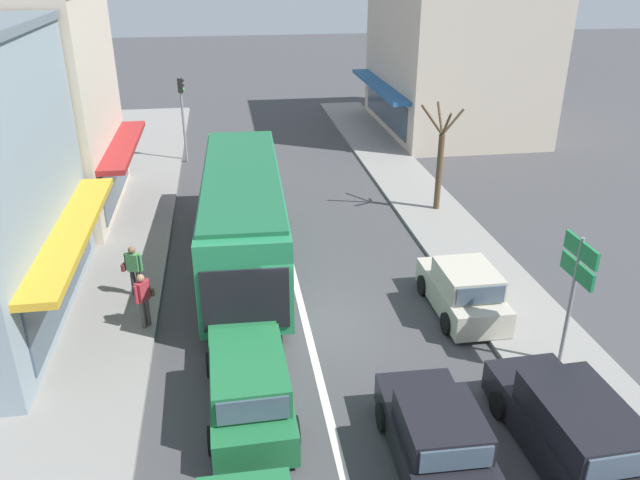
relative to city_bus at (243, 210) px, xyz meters
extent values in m
plane|color=#3F3F42|center=(1.51, -4.35, -1.88)|extent=(140.00, 140.00, 0.00)
cube|color=silver|center=(1.51, -0.35, -1.88)|extent=(0.20, 28.00, 0.01)
cube|color=gray|center=(-5.29, 1.65, -1.81)|extent=(5.20, 44.00, 0.14)
cube|color=gray|center=(7.71, 1.65, -1.82)|extent=(2.80, 44.00, 0.12)
cube|color=gold|center=(-4.80, -2.87, 0.82)|extent=(1.10, 8.29, 0.20)
cube|color=#425160|center=(-5.22, -2.87, -0.48)|extent=(0.06, 7.21, 1.80)
cube|color=beige|center=(-8.69, 5.63, 2.33)|extent=(7.46, 7.75, 8.42)
cube|color=maroon|center=(-4.51, 5.63, 0.82)|extent=(1.10, 7.13, 0.20)
cube|color=#425160|center=(-4.93, 5.63, -0.48)|extent=(0.06, 6.20, 1.80)
cube|color=beige|center=(13.01, 16.12, 3.05)|extent=(7.92, 11.15, 9.86)
cube|color=#23568E|center=(8.60, 16.12, 0.82)|extent=(1.10, 10.26, 0.20)
cube|color=#425160|center=(9.02, 16.12, -0.48)|extent=(0.06, 8.92, 1.80)
cube|color=#237A4C|center=(0.00, 0.01, -0.12)|extent=(2.86, 10.88, 2.70)
cube|color=#425160|center=(0.00, 0.01, 0.28)|extent=(2.88, 10.45, 0.90)
cube|color=black|center=(-0.18, -5.42, -0.32)|extent=(2.25, 0.13, 1.76)
cube|color=#1A5B39|center=(0.00, 0.01, 1.29)|extent=(2.70, 10.01, 0.12)
cylinder|color=black|center=(-1.14, 3.40, -1.40)|extent=(0.29, 0.97, 0.96)
cylinder|color=black|center=(1.36, 3.32, -1.40)|extent=(0.29, 0.97, 0.96)
cylinder|color=black|center=(-1.35, -2.92, -1.40)|extent=(0.29, 0.97, 0.96)
cylinder|color=black|center=(1.15, -3.00, -1.40)|extent=(0.29, 0.97, 0.96)
cube|color=black|center=(3.43, -10.15, -1.37)|extent=(1.83, 4.25, 0.72)
cube|color=black|center=(3.43, -10.25, -0.71)|extent=(1.61, 1.84, 0.60)
cube|color=#425160|center=(3.45, -9.33, -0.71)|extent=(1.44, 0.10, 0.51)
cube|color=#425160|center=(3.40, -11.17, -0.71)|extent=(1.41, 0.10, 0.48)
cylinder|color=black|center=(2.61, -8.87, -1.57)|extent=(0.20, 0.62, 0.62)
cylinder|color=black|center=(4.33, -8.92, -1.57)|extent=(0.20, 0.62, 0.62)
cube|color=#1E6638|center=(-0.26, -7.66, -1.36)|extent=(1.85, 4.53, 0.76)
cube|color=#1E6638|center=(-0.25, -8.01, -0.64)|extent=(1.69, 2.63, 0.68)
cube|color=#425160|center=(-0.28, -6.69, -0.64)|extent=(1.51, 0.09, 0.58)
cube|color=#425160|center=(-0.23, -9.33, -0.64)|extent=(1.48, 0.09, 0.54)
cylinder|color=black|center=(-1.17, -6.32, -1.57)|extent=(0.19, 0.62, 0.62)
cylinder|color=black|center=(0.59, -6.29, -1.57)|extent=(0.19, 0.62, 0.62)
cylinder|color=black|center=(-1.11, -9.02, -1.57)|extent=(0.19, 0.62, 0.62)
cylinder|color=black|center=(0.65, -8.99, -1.57)|extent=(0.19, 0.62, 0.62)
cube|color=black|center=(6.24, -10.20, -1.36)|extent=(1.90, 4.55, 0.76)
cube|color=black|center=(6.25, -10.55, -0.64)|extent=(1.72, 2.65, 0.68)
cube|color=#425160|center=(6.21, -9.23, -0.64)|extent=(1.51, 0.11, 0.58)
cube|color=#425160|center=(6.29, -11.87, -0.64)|extent=(1.48, 0.11, 0.54)
cylinder|color=black|center=(5.31, -8.88, -1.57)|extent=(0.20, 0.63, 0.62)
cylinder|color=black|center=(7.07, -8.83, -1.57)|extent=(0.20, 0.63, 0.62)
cube|color=#B7B29E|center=(6.14, -4.29, -1.36)|extent=(1.64, 3.70, 0.76)
cube|color=#B7B29E|center=(6.14, -4.59, -0.66)|extent=(1.52, 1.90, 0.64)
cube|color=#425160|center=(6.14, -3.62, -0.66)|extent=(1.40, 0.06, 0.54)
cube|color=#425160|center=(6.14, -5.56, -0.66)|extent=(1.37, 0.06, 0.51)
cylinder|color=black|center=(5.32, -3.18, -1.57)|extent=(0.18, 0.62, 0.62)
cylinder|color=black|center=(6.96, -3.18, -1.57)|extent=(0.18, 0.62, 0.62)
cylinder|color=black|center=(5.32, -5.40, -1.57)|extent=(0.18, 0.62, 0.62)
cylinder|color=black|center=(6.96, -5.40, -1.57)|extent=(0.18, 0.62, 0.62)
cylinder|color=gray|center=(-2.43, 11.77, 0.22)|extent=(0.12, 0.12, 4.20)
cube|color=black|center=(-2.43, 11.77, 1.97)|extent=(0.24, 0.24, 0.68)
sphere|color=black|center=(-2.29, 11.77, 2.20)|extent=(0.13, 0.13, 0.13)
sphere|color=black|center=(-2.29, 11.77, 1.98)|extent=(0.13, 0.13, 0.13)
sphere|color=green|center=(-2.29, 11.77, 1.76)|extent=(0.13, 0.13, 0.13)
cylinder|color=gray|center=(7.69, -7.28, -0.08)|extent=(0.10, 0.10, 3.60)
cube|color=#19753D|center=(7.69, -7.30, 1.42)|extent=(0.08, 1.40, 0.44)
cube|color=white|center=(7.73, -7.30, 1.42)|extent=(0.01, 1.10, 0.10)
cube|color=#19753D|center=(7.69, -7.30, 0.87)|extent=(0.08, 1.40, 0.44)
cube|color=white|center=(7.73, -7.30, 0.87)|extent=(0.01, 1.10, 0.10)
cylinder|color=brown|center=(7.97, 3.41, -0.28)|extent=(0.24, 0.24, 3.20)
cylinder|color=brown|center=(7.97, 3.79, 1.88)|extent=(0.10, 0.85, 1.17)
cylinder|color=brown|center=(8.36, 3.41, 1.81)|extent=(0.86, 0.10, 1.04)
cylinder|color=brown|center=(7.97, 3.02, 1.83)|extent=(0.10, 0.84, 1.07)
cylinder|color=brown|center=(7.51, 3.41, 1.92)|extent=(0.98, 0.10, 1.25)
cylinder|color=#4C4742|center=(-3.00, -4.04, -1.32)|extent=(0.14, 0.14, 0.84)
cylinder|color=#4C4742|center=(-2.89, -3.90, -1.32)|extent=(0.14, 0.14, 0.84)
cube|color=#A82D38|center=(-2.94, -3.97, -0.62)|extent=(0.39, 0.42, 0.56)
sphere|color=#9E7051|center=(-2.94, -3.97, -0.22)|extent=(0.22, 0.22, 0.22)
cylinder|color=#A82D38|center=(-3.08, -4.16, -0.62)|extent=(0.09, 0.09, 0.54)
cylinder|color=#A82D38|center=(-2.80, -3.78, -0.62)|extent=(0.09, 0.09, 0.54)
cube|color=brown|center=(-2.78, -3.71, -0.80)|extent=(0.25, 0.22, 0.22)
cylinder|color=#333338|center=(-3.30, -2.15, -1.32)|extent=(0.14, 0.14, 0.84)
cylinder|color=#333338|center=(-3.47, -2.09, -1.32)|extent=(0.14, 0.14, 0.84)
cube|color=#478951|center=(-3.38, -2.12, -0.62)|extent=(0.41, 0.33, 0.56)
sphere|color=brown|center=(-3.38, -2.12, -0.22)|extent=(0.22, 0.22, 0.22)
cylinder|color=#478951|center=(-3.16, -2.21, -0.62)|extent=(0.09, 0.09, 0.54)
cylinder|color=#478951|center=(-3.61, -2.04, -0.62)|extent=(0.09, 0.09, 0.54)
cube|color=maroon|center=(-3.68, -2.03, -0.80)|extent=(0.18, 0.26, 0.22)
camera|label=1|loc=(-0.43, -19.41, 7.76)|focal=35.00mm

